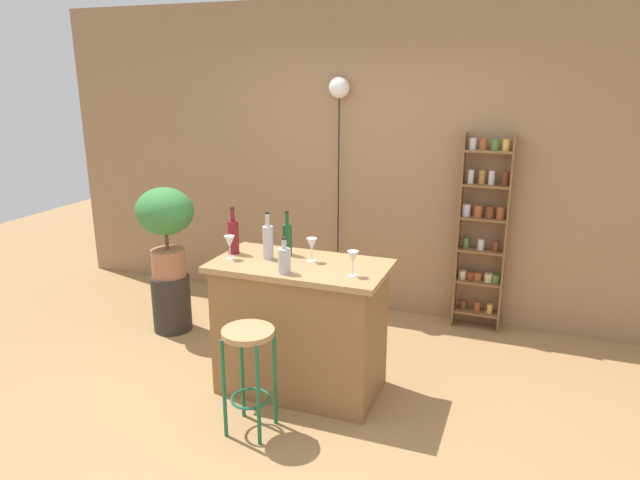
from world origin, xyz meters
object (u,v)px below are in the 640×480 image
object	(u,v)px
spice_shelf	(483,230)
bottle_sauce_amber	(287,238)
wine_glass_left	(229,242)
wine_glass_center	(312,245)
bar_stool	(249,357)
plant_stool	(172,303)
bottle_olive_oil	(284,260)
bottle_soda_blue	(233,236)
pendant_globe_light	(339,93)
wine_glass_right	(353,258)
potted_plant	(165,221)
bottle_wine_red	(268,241)

from	to	relation	value
spice_shelf	bottle_sauce_amber	xyz separation A→B (m)	(-1.21, -1.35, 0.17)
wine_glass_left	wine_glass_center	xyz separation A→B (m)	(0.55, 0.14, 0.00)
spice_shelf	wine_glass_left	bearing A→B (deg)	-134.22
bar_stool	plant_stool	distance (m)	1.74
wine_glass_center	bottle_olive_oil	bearing A→B (deg)	-105.34
spice_shelf	bottle_soda_blue	size ratio (longest dim) A/B	5.06
bottle_olive_oil	bottle_soda_blue	xyz separation A→B (m)	(-0.51, 0.26, 0.04)
bottle_soda_blue	plant_stool	bearing A→B (deg)	152.60
spice_shelf	pendant_globe_light	world-z (taller)	pendant_globe_light
bottle_sauce_amber	wine_glass_right	size ratio (longest dim) A/B	1.92
plant_stool	pendant_globe_light	bearing A→B (deg)	41.22
bar_stool	potted_plant	world-z (taller)	potted_plant
bottle_soda_blue	pendant_globe_light	xyz separation A→B (m)	(0.27, 1.50, 0.93)
plant_stool	bottle_soda_blue	distance (m)	1.31
bar_stool	bottle_sauce_amber	world-z (taller)	bottle_sauce_amber
spice_shelf	wine_glass_center	distance (m)	1.75
pendant_globe_light	bottle_soda_blue	bearing A→B (deg)	-100.14
potted_plant	wine_glass_center	bearing A→B (deg)	-16.69
plant_stool	bottle_sauce_amber	distance (m)	1.55
spice_shelf	bottle_soda_blue	xyz separation A→B (m)	(-1.58, -1.46, 0.18)
bottle_olive_oil	bottle_sauce_amber	bearing A→B (deg)	111.12
wine_glass_center	pendant_globe_light	distance (m)	1.78
wine_glass_center	potted_plant	bearing A→B (deg)	163.31
bar_stool	pendant_globe_light	world-z (taller)	pendant_globe_light
wine_glass_right	pendant_globe_light	size ratio (longest dim) A/B	0.08
plant_stool	wine_glass_left	world-z (taller)	wine_glass_left
bar_stool	wine_glass_right	bearing A→B (deg)	42.68
wine_glass_center	bottle_wine_red	bearing A→B (deg)	-170.91
wine_glass_left	spice_shelf	bearing A→B (deg)	45.78
bottle_sauce_amber	wine_glass_center	distance (m)	0.23
spice_shelf	pendant_globe_light	size ratio (longest dim) A/B	0.79
bar_stool	plant_stool	world-z (taller)	bar_stool
bottle_olive_oil	wine_glass_left	xyz separation A→B (m)	(-0.47, 0.14, 0.03)
bottle_sauce_amber	wine_glass_right	world-z (taller)	bottle_sauce_amber
bar_stool	wine_glass_right	distance (m)	0.88
potted_plant	bottle_wine_red	distance (m)	1.29
bottle_wine_red	wine_glass_center	world-z (taller)	bottle_wine_red
bottle_wine_red	wine_glass_left	size ratio (longest dim) A/B	2.02
bottle_olive_oil	plant_stool	bearing A→B (deg)	152.80
potted_plant	bottle_soda_blue	world-z (taller)	bottle_soda_blue
wine_glass_right	potted_plant	bearing A→B (deg)	161.21
spice_shelf	wine_glass_left	distance (m)	2.21
spice_shelf	potted_plant	distance (m)	2.67
bottle_wine_red	pendant_globe_light	xyz separation A→B (m)	(-0.01, 1.52, 0.94)
spice_shelf	wine_glass_right	world-z (taller)	spice_shelf
potted_plant	wine_glass_center	size ratio (longest dim) A/B	4.70
bottle_soda_blue	wine_glass_left	distance (m)	0.13
potted_plant	wine_glass_right	world-z (taller)	potted_plant
potted_plant	wine_glass_center	xyz separation A→B (m)	(1.49, -0.45, 0.07)
bar_stool	wine_glass_left	world-z (taller)	wine_glass_left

